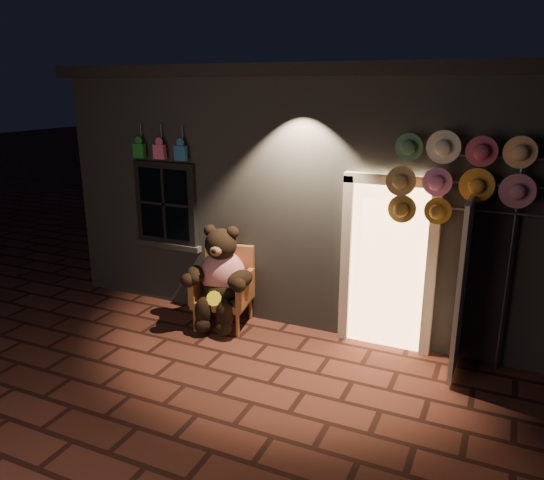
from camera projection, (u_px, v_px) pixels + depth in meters
The scene contains 5 objects.
ground at pixel (236, 375), 6.07m from camera, with size 60.00×60.00×0.00m, color brown.
shop_building at pixel (345, 174), 9.06m from camera, with size 7.30×5.95×3.51m.
wicker_armchair at pixel (225, 286), 7.28m from camera, with size 0.83×0.77×1.08m.
teddy_bear at pixel (220, 277), 7.11m from camera, with size 1.00×0.84×1.39m.
hat_rack at pixel (454, 180), 5.75m from camera, with size 1.66×0.22×2.68m.
Camera 1 is at (2.61, -4.73, 3.20)m, focal length 35.00 mm.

